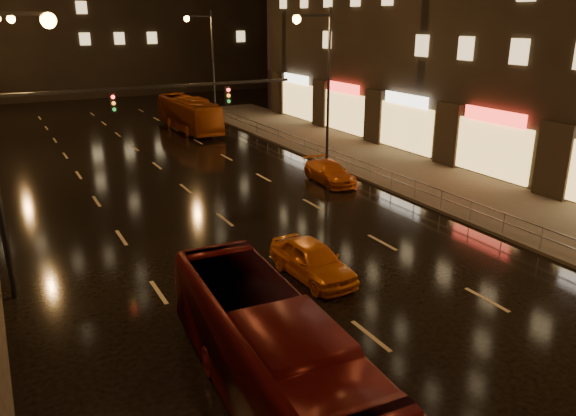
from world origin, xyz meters
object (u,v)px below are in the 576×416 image
at_px(bus_curb, 189,114).
at_px(taxi_far, 330,172).
at_px(bus_red, 274,359).
at_px(taxi_near, 312,260).

height_order(bus_curb, taxi_far, bus_curb).
xyz_separation_m(bus_red, bus_curb, (10.16, 36.56, 0.01)).
xyz_separation_m(taxi_near, taxi_far, (7.50, 10.69, -0.09)).
relative_size(bus_red, taxi_near, 2.43).
bearing_deg(bus_red, taxi_near, 55.54).
height_order(bus_red, taxi_near, bus_red).
xyz_separation_m(bus_red, taxi_far, (12.16, 16.70, -0.80)).
xyz_separation_m(bus_curb, taxi_far, (2.00, -19.86, -0.80)).
distance_m(bus_curb, taxi_near, 31.05).
bearing_deg(taxi_near, taxi_far, 52.32).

